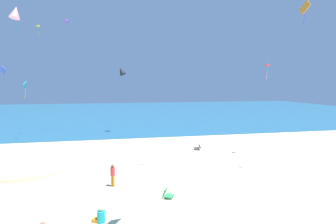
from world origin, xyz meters
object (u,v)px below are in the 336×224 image
person_2 (100,216)px  kite_black (121,71)px  person_1 (113,174)px  kite_teal (25,86)px  kite_orange (305,8)px  kite_red (267,65)px  beach_chair_far_left (198,147)px  kite_yellow (38,26)px  kite_blue (3,70)px  beach_chair_far_right (167,194)px  kite_pink (15,12)px  beach_chair_mid_beach (20,166)px  kite_purple (67,20)px

person_2 → kite_black: (1.62, 22.13, 7.65)m
person_1 → kite_teal: kite_teal is taller
person_1 → kite_orange: kite_orange is taller
kite_orange → kite_red: bearing=84.9°
beach_chair_far_left → kite_yellow: 22.76m
kite_blue → beach_chair_far_left: bearing=-15.6°
beach_chair_far_right → kite_yellow: size_ratio=0.60×
person_2 → kite_pink: 14.45m
person_1 → kite_blue: size_ratio=0.78×
beach_chair_far_right → kite_teal: bearing=155.1°
person_2 → beach_chair_far_right: bearing=-126.2°
person_2 → kite_black: bearing=-69.3°
kite_black → kite_yellow: size_ratio=1.22×
beach_chair_far_left → person_1: (-7.90, -7.55, 0.54)m
beach_chair_mid_beach → person_1: bearing=54.3°
beach_chair_far_left → kite_yellow: kite_yellow is taller
beach_chair_far_left → kite_blue: size_ratio=0.44×
person_1 → beach_chair_mid_beach: bearing=-75.1°
person_2 → kite_blue: kite_blue is taller
beach_chair_mid_beach → beach_chair_far_right: bearing=53.1°
kite_pink → kite_black: bearing=63.0°
beach_chair_far_left → person_1: person_1 is taller
kite_teal → kite_red: (22.19, -10.78, 1.74)m
person_2 → kite_purple: 28.21m
kite_red → kite_black: kite_black is taller
kite_red → kite_yellow: size_ratio=1.17×
beach_chair_far_right → kite_orange: 14.61m
kite_blue → kite_black: size_ratio=1.14×
kite_yellow → kite_red: bearing=-31.6°
beach_chair_far_right → kite_yellow: (-11.18, 19.65, 12.70)m
beach_chair_mid_beach → kite_yellow: 18.16m
beach_chair_far_left → kite_orange: (4.54, -7.89, 10.91)m
beach_chair_far_right → beach_chair_mid_beach: beach_chair_mid_beach is taller
kite_blue → kite_yellow: kite_yellow is taller
kite_red → kite_purple: 24.85m
beach_chair_far_right → kite_teal: size_ratio=0.40×
kite_pink → person_1: bearing=-31.6°
beach_chair_far_right → kite_pink: kite_pink is taller
kite_black → kite_pink: bearing=-117.0°
person_2 → kite_teal: kite_teal is taller
beach_chair_far_left → kite_yellow: bearing=-9.1°
kite_orange → kite_blue: (-22.87, 13.01, -3.56)m
kite_black → kite_purple: kite_purple is taller
person_1 → kite_blue: 17.77m
kite_yellow → kite_purple: kite_purple is taller
beach_chair_far_right → person_2: size_ratio=1.01×
kite_teal → kite_yellow: 7.25m
beach_chair_far_left → kite_black: bearing=-34.5°
kite_blue → kite_pink: (4.29, -8.90, 3.36)m
beach_chair_far_left → beach_chair_mid_beach: beach_chair_mid_beach is taller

